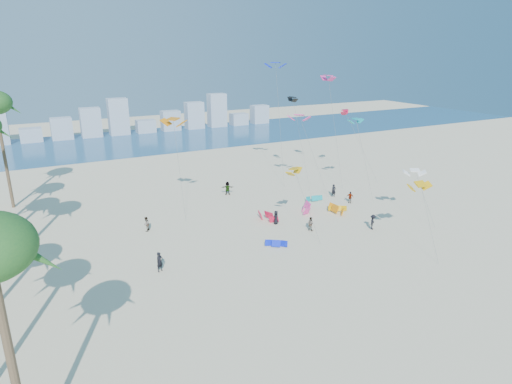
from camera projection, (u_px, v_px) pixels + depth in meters
name	position (u px, v px, depth m)	size (l,w,h in m)	color
ground	(319.00, 312.00, 33.04)	(220.00, 220.00, 0.00)	beige
ocean	(123.00, 143.00, 93.71)	(220.00, 220.00, 0.00)	navy
kitesurfer_near	(160.00, 262.00, 38.87)	(0.67, 0.44, 1.83)	black
kitesurfer_mid	(310.00, 224.00, 47.81)	(0.75, 0.59, 1.55)	gray
kitesurfers_far	(273.00, 204.00, 53.68)	(26.63, 19.79, 1.83)	black
grounded_kites	(305.00, 212.00, 52.11)	(14.31, 11.38, 0.99)	#0C21D7
flying_kites	(308.00, 113.00, 55.79)	(32.24, 32.58, 17.73)	#D79C0B
distant_skyline	(107.00, 122.00, 100.67)	(85.00, 3.00, 8.40)	#9EADBF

